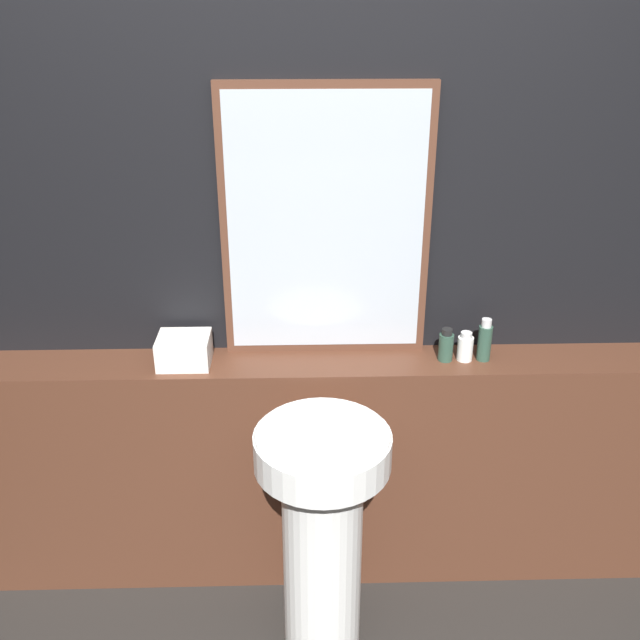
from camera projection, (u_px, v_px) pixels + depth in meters
wall_back at (307, 255)px, 2.43m from camera, size 8.00×0.06×2.50m
vanity_counter at (309, 470)px, 2.64m from camera, size 2.78×0.22×0.91m
pedestal_sink at (322, 528)px, 2.26m from camera, size 0.42×0.42×0.89m
mirror at (326, 226)px, 2.33m from camera, size 0.69×0.03×0.91m
towel_stack at (184, 350)px, 2.41m from camera, size 0.18×0.15×0.10m
shampoo_bottle at (446, 346)px, 2.43m from camera, size 0.05×0.05×0.12m
conditioner_bottle at (465, 347)px, 2.44m from camera, size 0.05×0.05×0.10m
lotion_bottle at (485, 341)px, 2.43m from camera, size 0.05×0.05×0.15m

